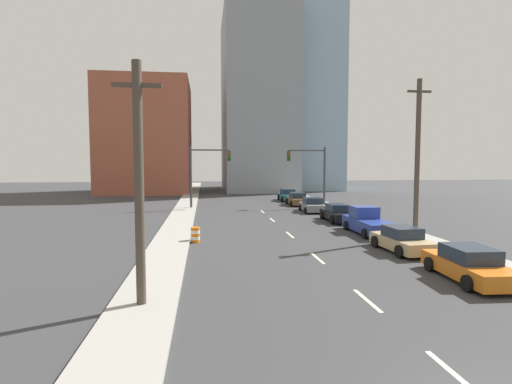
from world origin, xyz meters
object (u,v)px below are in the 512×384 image
at_px(utility_pole_left_near, 139,183).
at_px(sedan_tan, 402,240).
at_px(traffic_signal_right, 314,168).
at_px(utility_pole_right_mid, 417,157).
at_px(pickup_truck_blue, 368,223).
at_px(sedan_brown, 297,199).
at_px(traffic_signal_left, 202,168).
at_px(sedan_orange, 469,265).
at_px(sedan_gray, 312,205).
at_px(sedan_teal, 288,195).
at_px(sedan_black, 338,213).
at_px(traffic_barrel, 195,235).

bearing_deg(utility_pole_left_near, sedan_tan, 28.33).
xyz_separation_m(traffic_signal_right, utility_pole_right_mid, (1.68, -18.62, 0.96)).
distance_m(pickup_truck_blue, sedan_brown, 18.92).
xyz_separation_m(traffic_signal_left, sedan_brown, (10.99, 2.27, -3.65)).
relative_size(utility_pole_right_mid, sedan_brown, 2.22).
bearing_deg(sedan_orange, pickup_truck_blue, 91.77).
bearing_deg(sedan_orange, sedan_gray, 93.97).
height_order(sedan_orange, sedan_gray, sedan_gray).
xyz_separation_m(traffic_signal_right, sedan_teal, (-1.40, 7.54, -3.62)).
distance_m(traffic_signal_right, sedan_gray, 5.79).
height_order(utility_pole_right_mid, sedan_black, utility_pole_right_mid).
distance_m(utility_pole_left_near, sedan_gray, 28.50).
distance_m(utility_pole_right_mid, pickup_truck_blue, 5.51).
xyz_separation_m(traffic_signal_right, sedan_brown, (-1.36, 2.27, -3.65)).
height_order(sedan_tan, sedan_brown, sedan_brown).
relative_size(utility_pole_right_mid, sedan_tan, 2.35).
height_order(sedan_black, sedan_teal, sedan_teal).
relative_size(traffic_signal_left, sedan_black, 1.39).
relative_size(utility_pole_left_near, pickup_truck_blue, 1.51).
bearing_deg(sedan_black, pickup_truck_blue, -87.20).
bearing_deg(traffic_signal_right, traffic_barrel, -124.54).
distance_m(sedan_orange, sedan_gray, 23.61).
xyz_separation_m(sedan_orange, sedan_brown, (-0.30, 30.15, 0.01)).
xyz_separation_m(sedan_tan, sedan_black, (0.27, 11.54, 0.03)).
relative_size(traffic_signal_right, traffic_barrel, 7.04).
distance_m(traffic_barrel, sedan_orange, 14.99).
relative_size(sedan_orange, sedan_tan, 1.10).
bearing_deg(utility_pole_left_near, sedan_brown, 67.94).
bearing_deg(traffic_barrel, sedan_teal, 66.54).
bearing_deg(utility_pole_left_near, traffic_signal_left, 86.37).
bearing_deg(sedan_orange, traffic_signal_left, 115.32).
distance_m(sedan_gray, sedan_teal, 11.81).
bearing_deg(utility_pole_right_mid, sedan_gray, 101.92).
relative_size(traffic_signal_left, sedan_teal, 1.42).
height_order(pickup_truck_blue, sedan_black, pickup_truck_blue).
xyz_separation_m(traffic_signal_left, pickup_truck_blue, (11.59, -16.65, -3.57)).
relative_size(traffic_signal_left, traffic_signal_right, 1.00).
distance_m(traffic_signal_right, traffic_barrel, 22.65).
xyz_separation_m(pickup_truck_blue, sedan_gray, (-0.58, 12.37, -0.10)).
height_order(sedan_gray, sedan_brown, sedan_brown).
bearing_deg(traffic_barrel, traffic_signal_right, 55.46).
xyz_separation_m(sedan_orange, sedan_tan, (-0.17, 5.44, -0.01)).
xyz_separation_m(pickup_truck_blue, sedan_teal, (-0.64, 24.19, -0.05)).
xyz_separation_m(traffic_signal_left, sedan_teal, (10.95, 7.54, -3.62)).
distance_m(traffic_barrel, sedan_gray, 18.09).
height_order(traffic_signal_left, traffic_signal_right, same).
xyz_separation_m(traffic_barrel, sedan_brown, (11.29, 20.66, 0.19)).
bearing_deg(traffic_signal_right, pickup_truck_blue, -92.63).
bearing_deg(utility_pole_right_mid, traffic_signal_left, 127.01).
xyz_separation_m(sedan_orange, sedan_black, (0.10, 16.98, 0.02)).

